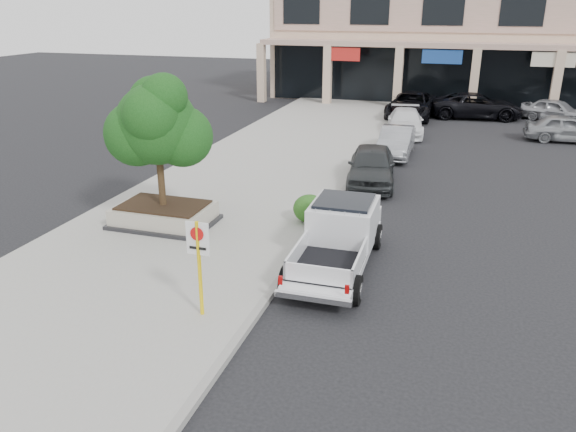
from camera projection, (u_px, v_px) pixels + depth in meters
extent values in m
plane|color=black|center=(340.00, 286.00, 14.61)|extent=(120.00, 120.00, 0.00)
cube|color=gray|center=(234.00, 194.00, 21.48)|extent=(8.00, 52.00, 0.15)
cube|color=gray|center=(334.00, 204.00, 20.37)|extent=(0.20, 52.00, 0.15)
cube|color=tan|center=(550.00, 38.00, 41.08)|extent=(40.00, 10.00, 9.00)
cube|color=tan|center=(560.00, 47.00, 35.72)|extent=(40.00, 2.20, 0.35)
cube|color=tan|center=(261.00, 73.00, 41.36)|extent=(0.55, 0.55, 4.20)
cube|color=black|center=(552.00, 82.00, 37.47)|extent=(39.20, 0.08, 3.90)
cube|color=black|center=(165.00, 222.00, 18.34)|extent=(3.20, 2.20, 0.12)
cube|color=gray|center=(164.00, 213.00, 18.23)|extent=(3.00, 2.00, 0.50)
cube|color=black|center=(163.00, 205.00, 18.13)|extent=(2.70, 1.70, 0.06)
cylinder|color=black|center=(160.00, 171.00, 17.73)|extent=(0.22, 0.22, 2.20)
sphere|color=#113A0F|center=(157.00, 124.00, 17.19)|extent=(2.50, 2.50, 2.50)
sphere|color=#113A0F|center=(183.00, 137.00, 17.41)|extent=(1.90, 1.90, 1.90)
sphere|color=#113A0F|center=(155.00, 102.00, 17.51)|extent=(1.60, 1.60, 1.60)
cylinder|color=yellow|center=(200.00, 269.00, 12.62)|extent=(0.09, 0.09, 2.30)
cube|color=white|center=(198.00, 239.00, 12.35)|extent=(0.55, 0.03, 0.78)
cylinder|color=red|center=(197.00, 234.00, 12.28)|extent=(0.32, 0.01, 0.32)
ellipsoid|color=#1F4513|center=(310.00, 209.00, 18.33)|extent=(1.10, 0.99, 0.93)
imported|color=#282B2D|center=(371.00, 166.00, 22.63)|extent=(2.42, 4.76, 1.55)
imported|color=gray|center=(396.00, 142.00, 26.92)|extent=(1.49, 4.20, 1.38)
imported|color=white|center=(405.00, 122.00, 31.36)|extent=(2.50, 4.93, 1.37)
imported|color=black|center=(411.00, 105.00, 35.85)|extent=(2.99, 5.97, 1.62)
imported|color=gray|center=(567.00, 128.00, 29.67)|extent=(4.24, 1.84, 1.43)
imported|color=black|center=(477.00, 106.00, 35.78)|extent=(5.92, 3.18, 1.58)
imported|color=#96979D|center=(556.00, 110.00, 34.85)|extent=(4.36, 3.17, 1.38)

